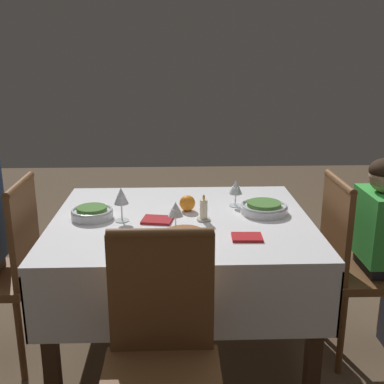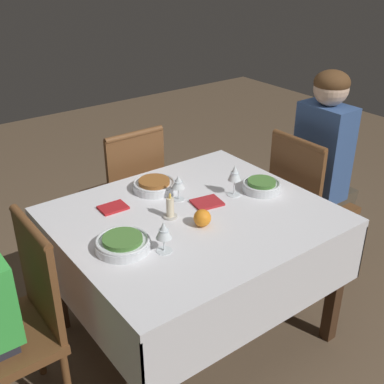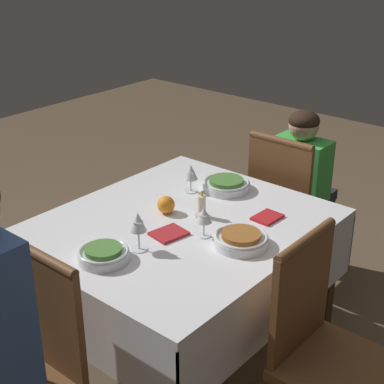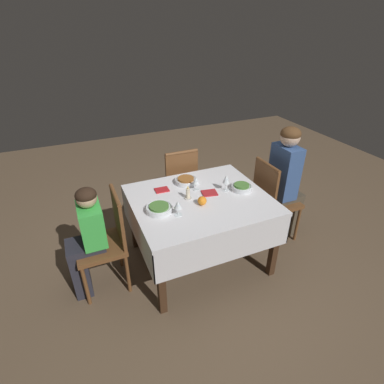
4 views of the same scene
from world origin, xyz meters
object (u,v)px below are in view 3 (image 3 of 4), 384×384
Objects in this scene: wine_glass_east at (191,173)px; candle_centerpiece at (202,208)px; chair_west at (24,368)px; wine_glass_west at (138,223)px; person_child_green at (304,187)px; orange_fruit at (166,205)px; bowl_south at (241,239)px; chair_south at (325,346)px; bowl_west at (104,254)px; wine_glass_south at (204,216)px; napkin_spare_side at (169,234)px; napkin_red_folded at (267,217)px; dining_table at (180,242)px; bowl_east at (226,184)px; chair_east at (288,204)px.

candle_centerpiece is at bearing -129.77° from wine_glass_east.
chair_west is 0.66m from wine_glass_west.
person_child_green is 1.02m from orange_fruit.
person_child_green is at bearing 15.64° from bowl_south.
chair_south reaches higher than bowl_west.
bowl_south is 1.69× the size of wine_glass_south.
person_child_green is (1.87, -0.00, 0.05)m from chair_west.
wine_glass_west is at bearing 176.88° from napkin_spare_side.
napkin_red_folded is at bearing -21.97° from bowl_west.
wine_glass_east is at bearing 31.90° from dining_table.
bowl_east is (0.49, 0.82, 0.24)m from chair_south.
chair_west is 1.00× the size of chair_south.
chair_west is at bearing 171.62° from wine_glass_south.
chair_south is at bearing -94.92° from wine_glass_south.
candle_centerpiece is (-0.18, -0.21, -0.05)m from wine_glass_east.
wine_glass_west is 1.24× the size of napkin_red_folded.
bowl_west is 0.86× the size of bowl_east.
person_child_green reaches higher than chair_west.
person_child_green reaches higher than bowl_south.
bowl_east is (0.83, 0.04, -0.00)m from bowl_west.
dining_table is 1.21× the size of person_child_green.
chair_east is 0.94m from wine_glass_south.
wine_glass_west reaches higher than napkin_red_folded.
chair_east is at bearing 38.10° from chair_south.
person_child_green reaches higher than napkin_spare_side.
dining_table is 5.31× the size of bowl_east.
chair_west is at bearing 136.50° from chair_south.
wine_glass_west is at bearing 156.74° from napkin_red_folded.
bowl_east is at bearing 59.46° from chair_south.
wine_glass_west is 1.18× the size of wine_glass_east.
orange_fruit is at bearing 87.08° from bowl_south.
orange_fruit is (0.06, 0.26, -0.05)m from wine_glass_south.
person_child_green is (1.02, -0.04, -0.07)m from dining_table.
orange_fruit is (0.31, 0.14, -0.08)m from wine_glass_west.
napkin_red_folded reaches higher than dining_table.
napkin_spare_side is at bearing -3.12° from wine_glass_west.
orange_fruit is at bearing 116.72° from candle_centerpiece.
bowl_west is at bearing 178.14° from dining_table.
dining_table is 1.02m from person_child_green.
candle_centerpiece is 0.22m from napkin_spare_side.
wine_glass_east reaches higher than dining_table.
bowl_south is 2.79× the size of orange_fruit.
napkin_red_folded is (0.17, -0.23, -0.04)m from candle_centerpiece.
chair_west is 1.00× the size of chair_east.
wine_glass_east is 0.63× the size of bowl_south.
chair_south is 4.17× the size of bowl_south.
wine_glass_west reaches higher than wine_glass_east.
wine_glass_west reaches higher than wine_glass_south.
bowl_east is 0.49m from wine_glass_south.
wine_glass_south is at bearing 97.73° from chair_east.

